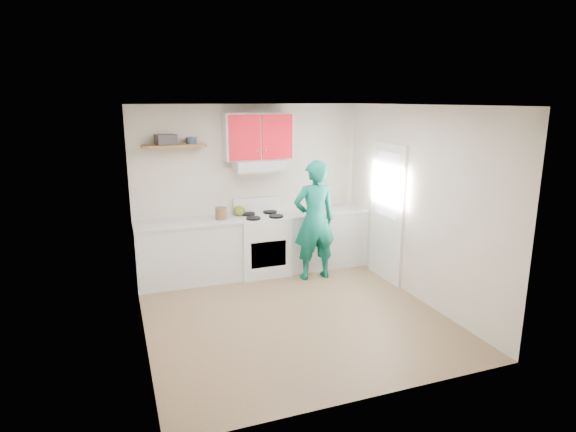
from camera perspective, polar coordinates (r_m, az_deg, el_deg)
name	(u,v)px	position (r m, az deg, el deg)	size (l,w,h in m)	color
floor	(292,314)	(6.24, 0.46, -11.58)	(3.80, 3.80, 0.00)	brown
ceiling	(292,105)	(5.64, 0.51, 13.05)	(3.60, 3.80, 0.04)	white
back_wall	(249,188)	(7.57, -4.61, 3.28)	(3.60, 0.04, 2.60)	beige
front_wall	(371,264)	(4.15, 9.83, -5.68)	(3.60, 0.04, 2.60)	beige
left_wall	(137,229)	(5.45, -17.51, -1.43)	(0.04, 3.80, 2.60)	beige
right_wall	(418,204)	(6.64, 15.18, 1.37)	(0.04, 3.80, 2.60)	beige
door	(387,213)	(7.25, 11.72, 0.35)	(0.05, 0.85, 2.05)	white
door_glass	(387,185)	(7.16, 11.70, 3.65)	(0.01, 0.55, 0.95)	white
counter_left	(189,253)	(7.29, -11.75, -4.28)	(1.52, 0.60, 0.90)	silver
counter_right	(323,238)	(7.88, 4.13, -2.66)	(1.32, 0.60, 0.90)	silver
stove	(262,245)	(7.50, -3.07, -3.42)	(0.76, 0.65, 0.92)	white
range_hood	(259,165)	(7.33, -3.44, 6.08)	(0.76, 0.44, 0.15)	silver
upper_cabinets	(258,136)	(7.34, -3.61, 9.42)	(1.02, 0.33, 0.70)	red
shelf	(174,146)	(7.11, -13.44, 8.13)	(0.90, 0.30, 0.04)	brown
books	(166,140)	(7.08, -14.34, 8.80)	(0.28, 0.20, 0.15)	#3D353A
tin	(191,140)	(7.14, -11.44, 8.80)	(0.16, 0.16, 0.10)	#333D4C
kettle	(239,211)	(7.41, -5.84, 0.64)	(0.19, 0.19, 0.16)	olive
crock	(221,214)	(7.20, -7.97, 0.22)	(0.17, 0.17, 0.20)	brown
cutting_board	(310,214)	(7.57, 2.62, 0.29)	(0.32, 0.24, 0.02)	olive
silicone_mat	(338,209)	(7.93, 5.95, 0.79)	(0.29, 0.24, 0.01)	red
person	(314,220)	(7.17, 3.16, -0.53)	(0.66, 0.43, 1.81)	#0B6350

